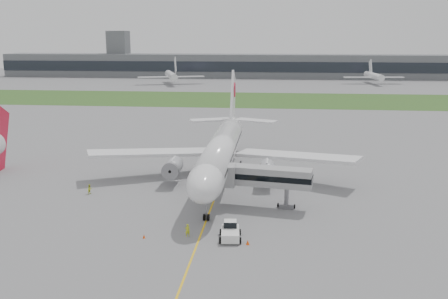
# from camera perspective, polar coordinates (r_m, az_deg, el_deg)

# --- Properties ---
(ground) EXTENTS (600.00, 600.00, 0.00)m
(ground) POSITION_cam_1_polar(r_m,az_deg,el_deg) (83.79, -0.62, -4.45)
(ground) COLOR gray
(ground) RESTS_ON ground
(apron_markings) EXTENTS (70.00, 70.00, 0.04)m
(apron_markings) POSITION_cam_1_polar(r_m,az_deg,el_deg) (79.06, -1.03, -5.52)
(apron_markings) COLOR yellow
(apron_markings) RESTS_ON ground
(grass_strip) EXTENTS (600.00, 50.00, 0.02)m
(grass_strip) POSITION_cam_1_polar(r_m,az_deg,el_deg) (201.23, 3.29, 5.72)
(grass_strip) COLOR #3B5921
(grass_strip) RESTS_ON ground
(terminal_building) EXTENTS (320.00, 22.30, 14.00)m
(terminal_building) POSITION_cam_1_polar(r_m,az_deg,el_deg) (309.99, 4.29, 9.51)
(terminal_building) COLOR slate
(terminal_building) RESTS_ON ground
(control_tower) EXTENTS (12.00, 12.00, 56.00)m
(control_tower) POSITION_cam_1_polar(r_m,az_deg,el_deg) (327.82, -11.81, 8.23)
(control_tower) COLOR slate
(control_tower) RESTS_ON ground
(airliner) EXTENTS (48.13, 53.95, 17.88)m
(airliner) POSITION_cam_1_polar(r_m,az_deg,el_deg) (86.99, -0.26, 0.07)
(airliner) COLOR white
(airliner) RESTS_ON ground
(pushback_tug) EXTENTS (3.02, 4.19, 2.05)m
(pushback_tug) POSITION_cam_1_polar(r_m,az_deg,el_deg) (63.55, 0.72, -9.31)
(pushback_tug) COLOR white
(pushback_tug) RESTS_ON ground
(jet_bridge) EXTENTS (13.86, 4.98, 6.32)m
(jet_bridge) POSITION_cam_1_polar(r_m,az_deg,el_deg) (73.69, 4.40, -3.13)
(jet_bridge) COLOR #A5A5A8
(jet_bridge) RESTS_ON ground
(safety_cone_left) EXTENTS (0.36, 0.36, 0.49)m
(safety_cone_left) POSITION_cam_1_polar(r_m,az_deg,el_deg) (64.59, -9.13, -9.78)
(safety_cone_left) COLOR #FF500D
(safety_cone_left) RESTS_ON ground
(safety_cone_right) EXTENTS (0.44, 0.44, 0.60)m
(safety_cone_right) POSITION_cam_1_polar(r_m,az_deg,el_deg) (62.00, 2.73, -10.55)
(safety_cone_right) COLOR #FF500D
(safety_cone_right) RESTS_ON ground
(ground_crew_near) EXTENTS (0.74, 0.66, 1.71)m
(ground_crew_near) POSITION_cam_1_polar(r_m,az_deg,el_deg) (64.22, -4.20, -9.19)
(ground_crew_near) COLOR #C9D523
(ground_crew_near) RESTS_ON ground
(ground_crew_far) EXTENTS (0.89, 0.97, 1.60)m
(ground_crew_far) POSITION_cam_1_polar(r_m,az_deg,el_deg) (83.49, -15.08, -4.40)
(ground_crew_far) COLOR #CEDE25
(ground_crew_far) RESTS_ON ground
(distant_aircraft_left) EXTENTS (42.63, 39.97, 13.34)m
(distant_aircraft_left) POSITION_cam_1_polar(r_m,az_deg,el_deg) (266.89, -6.04, 7.43)
(distant_aircraft_left) COLOR white
(distant_aircraft_left) RESTS_ON ground
(distant_aircraft_right) EXTENTS (34.04, 30.71, 12.04)m
(distant_aircraft_right) POSITION_cam_1_polar(r_m,az_deg,el_deg) (278.95, 16.68, 7.20)
(distant_aircraft_right) COLOR white
(distant_aircraft_right) RESTS_ON ground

